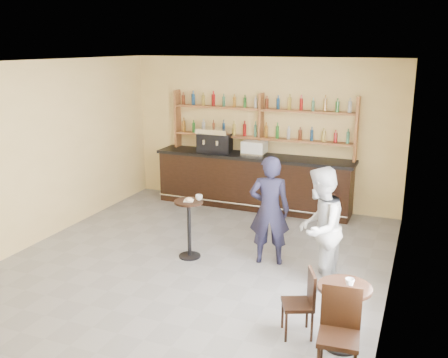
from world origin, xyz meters
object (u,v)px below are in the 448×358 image
at_px(espresso_machine, 215,140).
at_px(chair_west, 298,304).
at_px(patron_second, 319,228).
at_px(chair_south, 339,337).
at_px(bar_counter, 253,181).
at_px(man_main, 269,210).
at_px(pedestal_table, 189,229).
at_px(cafe_table, 343,317).
at_px(pastry_case, 254,148).

xyz_separation_m(espresso_machine, chair_west, (3.03, -4.52, -1.00)).
bearing_deg(patron_second, espresso_machine, -130.93).
height_order(chair_west, chair_south, chair_south).
xyz_separation_m(chair_south, patron_second, (-0.65, 2.04, 0.40)).
bearing_deg(bar_counter, man_main, -65.81).
distance_m(espresso_machine, man_main, 3.38).
height_order(espresso_machine, chair_south, espresso_machine).
relative_size(pedestal_table, cafe_table, 1.26).
bearing_deg(pastry_case, man_main, -60.20).
bearing_deg(chair_south, man_main, 115.68).
xyz_separation_m(pastry_case, pedestal_table, (-0.12, -2.93, -0.82)).
relative_size(espresso_machine, chair_west, 0.86).
xyz_separation_m(cafe_table, chair_west, (-0.55, 0.05, 0.03)).
distance_m(espresso_machine, pastry_case, 0.92).
relative_size(bar_counter, espresso_machine, 5.98).
bearing_deg(chair_west, pedestal_table, -149.06).
height_order(pastry_case, cafe_table, pastry_case).
bearing_deg(man_main, chair_south, 107.40).
distance_m(bar_counter, cafe_table, 5.30).
relative_size(pastry_case, man_main, 0.28).
bearing_deg(espresso_machine, bar_counter, -9.75).
height_order(bar_counter, pedestal_table, bar_counter).
bearing_deg(pedestal_table, cafe_table, -30.47).
bearing_deg(espresso_machine, cafe_table, -61.64).
height_order(pastry_case, man_main, man_main).
distance_m(pastry_case, cafe_table, 5.37).
xyz_separation_m(bar_counter, pedestal_table, (-0.11, -2.93, -0.09)).
bearing_deg(man_main, bar_counter, -79.80).
xyz_separation_m(espresso_machine, chair_south, (3.63, -5.17, -0.93)).
distance_m(man_main, cafe_table, 2.51).
xyz_separation_m(cafe_table, patron_second, (-0.60, 1.44, 0.51)).
relative_size(bar_counter, chair_west, 5.15).
relative_size(pastry_case, patron_second, 0.28).
relative_size(bar_counter, pedestal_table, 4.37).
bearing_deg(pedestal_table, espresso_machine, 105.19).
bearing_deg(espresso_machine, chair_west, -65.88).
height_order(man_main, chair_west, man_main).
height_order(pedestal_table, chair_south, chair_south).
bearing_deg(bar_counter, chair_south, -62.13).
height_order(bar_counter, cafe_table, bar_counter).
relative_size(bar_counter, man_main, 2.41).
xyz_separation_m(pastry_case, chair_south, (2.71, -5.17, -0.82)).
relative_size(chair_west, patron_second, 0.47).
distance_m(chair_south, patron_second, 2.18).
height_order(pedestal_table, patron_second, patron_second).
relative_size(bar_counter, patron_second, 2.40).
relative_size(pastry_case, chair_south, 0.51).
distance_m(bar_counter, chair_south, 5.84).
xyz_separation_m(pedestal_table, cafe_table, (2.79, -1.64, -0.10)).
xyz_separation_m(espresso_machine, patron_second, (2.98, -3.12, -0.53)).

